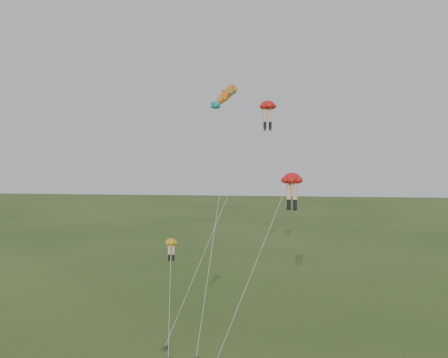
# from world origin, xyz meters

# --- Properties ---
(ground) EXTENTS (300.00, 300.00, 0.00)m
(ground) POSITION_xyz_m (0.00, 0.00, 0.00)
(ground) COLOR #284318
(ground) RESTS_ON ground
(legs_kite_red_high) EXTENTS (7.60, 12.61, 18.72)m
(legs_kite_red_high) POSITION_xyz_m (4.12, 10.63, 17.89)
(legs_kite_red_high) COLOR red
(legs_kite_red_high) RESTS_ON ground
(legs_kite_red_mid) EXTENTS (6.05, 7.15, 12.40)m
(legs_kite_red_mid) POSITION_xyz_m (6.35, 2.84, 11.66)
(legs_kite_red_mid) COLOR red
(legs_kite_red_mid) RESTS_ON ground
(legs_kite_yellow) EXTENTS (1.68, 5.89, 7.39)m
(legs_kite_yellow) POSITION_xyz_m (-2.67, 2.14, 6.74)
(legs_kite_yellow) COLOR gold
(legs_kite_yellow) RESTS_ON ground
(fish_kite) EXTENTS (2.38, 11.79, 20.08)m
(fish_kite) POSITION_xyz_m (0.83, 7.63, 18.75)
(fish_kite) COLOR gold
(fish_kite) RESTS_ON ground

